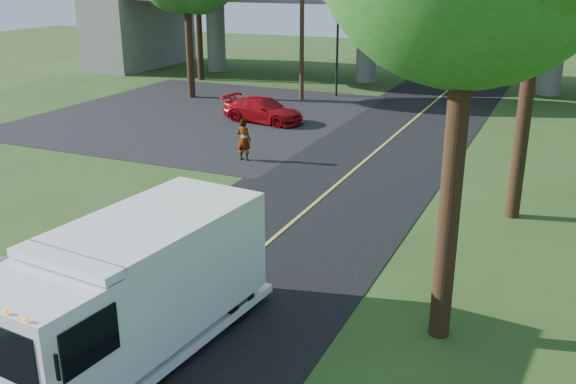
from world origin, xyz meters
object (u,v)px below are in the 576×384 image
Objects in this scene: red_sedan at (263,110)px; pedestrian at (244,140)px; utility_pole at (302,22)px; step_van at (134,287)px; traffic_signal at (337,44)px.

red_sedan is 2.51× the size of pedestrian.
utility_pole is 7.41m from red_sedan.
step_van is 21.24m from red_sedan.
pedestrian is at bearing -84.66° from traffic_signal.
utility_pole reaches higher than red_sedan.
traffic_signal reaches higher than step_van.
utility_pole reaches higher than traffic_signal.
traffic_signal is 28.96m from step_van.
step_van is at bearing 114.87° from pedestrian.
traffic_signal is 15.12m from pedestrian.
red_sedan is at bearing -64.35° from pedestrian.
step_van is (6.00, -28.28, -1.68)m from traffic_signal.
utility_pole is 13.71m from pedestrian.
step_van is at bearing -78.01° from traffic_signal.
traffic_signal reaches higher than red_sedan.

